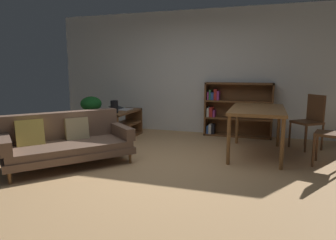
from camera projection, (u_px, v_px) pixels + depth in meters
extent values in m
plane|color=tan|center=(158.00, 168.00, 4.33)|extent=(8.16, 8.16, 0.00)
cube|color=silver|center=(199.00, 73.00, 6.64)|extent=(6.80, 0.10, 2.70)
cylinder|color=brown|center=(130.00, 158.00, 4.55)|extent=(0.04, 0.04, 0.15)
cylinder|color=brown|center=(10.00, 178.00, 3.72)|extent=(0.04, 0.04, 0.15)
cylinder|color=brown|center=(113.00, 148.00, 5.17)|extent=(0.04, 0.04, 0.15)
cylinder|color=brown|center=(6.00, 163.00, 4.34)|extent=(0.04, 0.04, 0.15)
cube|color=brown|center=(69.00, 152.00, 4.42)|extent=(1.82, 1.92, 0.10)
cube|color=brown|center=(69.00, 146.00, 4.41)|extent=(1.75, 1.84, 0.10)
cube|color=brown|center=(63.00, 125.00, 4.65)|extent=(1.26, 1.42, 0.41)
cube|color=brown|center=(121.00, 131.00, 4.80)|extent=(0.72, 0.65, 0.18)
cube|color=brown|center=(5.00, 144.00, 3.96)|extent=(0.72, 0.65, 0.18)
cube|color=tan|center=(30.00, 133.00, 4.27)|extent=(0.40, 0.42, 0.39)
cube|color=tan|center=(77.00, 129.00, 4.63)|extent=(0.35, 0.36, 0.36)
cube|color=brown|center=(134.00, 120.00, 6.72)|extent=(0.40, 0.04, 0.57)
cube|color=brown|center=(109.00, 130.00, 5.66)|extent=(0.40, 0.04, 0.57)
cube|color=brown|center=(122.00, 125.00, 6.19)|extent=(0.40, 1.13, 0.04)
cube|color=brown|center=(122.00, 112.00, 6.14)|extent=(0.40, 1.17, 0.04)
cube|color=brown|center=(123.00, 137.00, 6.23)|extent=(0.40, 1.13, 0.04)
cube|color=silver|center=(125.00, 109.00, 6.33)|extent=(0.22, 0.34, 0.02)
cube|color=black|center=(116.00, 107.00, 6.39)|extent=(0.21, 0.32, 0.07)
cylinder|color=black|center=(114.00, 107.00, 5.89)|extent=(0.15, 0.15, 0.24)
cylinder|color=slate|center=(114.00, 104.00, 5.88)|extent=(0.08, 0.08, 0.01)
cylinder|color=#333338|center=(92.00, 130.00, 6.64)|extent=(0.36, 0.36, 0.18)
cylinder|color=#1E6B28|center=(96.00, 115.00, 6.58)|extent=(0.21, 0.08, 0.48)
cylinder|color=#1E6B28|center=(95.00, 112.00, 6.66)|extent=(0.08, 0.23, 0.59)
cylinder|color=#1E6B28|center=(87.00, 117.00, 6.61)|extent=(0.25, 0.09, 0.42)
cylinder|color=#1E6B28|center=(88.00, 114.00, 6.47)|extent=(0.07, 0.28, 0.56)
ellipsoid|color=#1E6B28|center=(91.00, 104.00, 6.55)|extent=(0.46, 0.46, 0.32)
cylinder|color=brown|center=(237.00, 125.00, 5.73)|extent=(0.06, 0.06, 0.74)
cylinder|color=brown|center=(229.00, 141.00, 4.44)|extent=(0.06, 0.06, 0.74)
cylinder|color=brown|center=(279.00, 127.00, 5.50)|extent=(0.06, 0.06, 0.74)
cylinder|color=brown|center=(282.00, 144.00, 4.21)|extent=(0.06, 0.06, 0.74)
cube|color=brown|center=(257.00, 110.00, 4.90)|extent=(0.85, 1.48, 0.05)
cylinder|color=#56351E|center=(306.00, 139.00, 5.12)|extent=(0.04, 0.04, 0.46)
cylinder|color=#56351E|center=(290.00, 135.00, 5.47)|extent=(0.04, 0.04, 0.46)
cylinder|color=#56351E|center=(322.00, 138.00, 5.25)|extent=(0.04, 0.04, 0.46)
cylinder|color=#56351E|center=(306.00, 133.00, 5.60)|extent=(0.04, 0.04, 0.46)
cube|color=#56351E|center=(307.00, 122.00, 5.32)|extent=(0.58, 0.58, 0.04)
cube|color=#56351E|center=(316.00, 108.00, 5.34)|extent=(0.26, 0.32, 0.47)
cylinder|color=#56351E|center=(313.00, 152.00, 4.35)|extent=(0.04, 0.04, 0.46)
cylinder|color=#56351E|center=(317.00, 146.00, 4.64)|extent=(0.04, 0.04, 0.46)
cube|color=#56351E|center=(332.00, 134.00, 4.34)|extent=(0.54, 0.50, 0.04)
cube|color=brown|center=(206.00, 109.00, 6.51)|extent=(0.04, 0.29, 1.15)
cube|color=brown|center=(272.00, 111.00, 6.09)|extent=(0.04, 0.29, 1.15)
cube|color=brown|center=(239.00, 83.00, 6.20)|extent=(1.41, 0.29, 0.04)
cube|color=brown|center=(237.00, 136.00, 6.39)|extent=(1.41, 0.29, 0.04)
cube|color=brown|center=(239.00, 109.00, 6.42)|extent=(1.37, 0.04, 1.15)
cube|color=brown|center=(238.00, 118.00, 6.33)|extent=(1.37, 0.28, 0.04)
cube|color=brown|center=(238.00, 101.00, 6.27)|extent=(1.37, 0.28, 0.04)
cube|color=#2D5199|center=(208.00, 129.00, 6.54)|extent=(0.04, 0.19, 0.16)
cube|color=silver|center=(211.00, 128.00, 6.53)|extent=(0.06, 0.24, 0.21)
cube|color=black|center=(213.00, 129.00, 6.50)|extent=(0.06, 0.18, 0.20)
cube|color=silver|center=(209.00, 112.00, 6.49)|extent=(0.05, 0.24, 0.19)
cube|color=red|center=(211.00, 112.00, 6.46)|extent=(0.07, 0.21, 0.20)
cube|color=#993884|center=(215.00, 113.00, 6.45)|extent=(0.04, 0.24, 0.14)
cube|color=#993884|center=(209.00, 96.00, 6.42)|extent=(0.03, 0.19, 0.17)
cube|color=#337F47|center=(210.00, 95.00, 6.40)|extent=(0.03, 0.20, 0.21)
cube|color=#2D5199|center=(213.00, 96.00, 6.39)|extent=(0.06, 0.20, 0.16)
cube|color=red|center=(216.00, 94.00, 6.36)|extent=(0.06, 0.18, 0.23)
cube|color=#993884|center=(218.00, 95.00, 6.36)|extent=(0.05, 0.22, 0.19)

